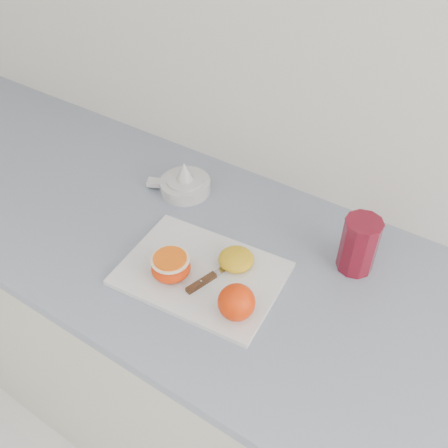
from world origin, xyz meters
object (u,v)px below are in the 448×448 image
at_px(cutting_board, 201,274).
at_px(half_orange, 171,266).
at_px(counter, 233,371).
at_px(red_tumbler, 358,247).
at_px(citrus_juicer, 185,183).

distance_m(cutting_board, half_orange, 0.07).
height_order(counter, cutting_board, cutting_board).
height_order(half_orange, red_tumbler, red_tumbler).
distance_m(counter, half_orange, 0.50).
height_order(counter, half_orange, half_orange).
bearing_deg(counter, cutting_board, -118.38).
height_order(cutting_board, red_tumbler, red_tumbler).
xyz_separation_m(half_orange, citrus_juicer, (-0.15, 0.25, -0.01)).
bearing_deg(red_tumbler, citrus_juicer, 178.72).
bearing_deg(half_orange, citrus_juicer, 121.30).
bearing_deg(citrus_juicer, red_tumbler, -1.28).
relative_size(half_orange, red_tumbler, 0.64).
distance_m(cutting_board, red_tumbler, 0.33).
bearing_deg(half_orange, counter, 53.00).
height_order(counter, red_tumbler, red_tumbler).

